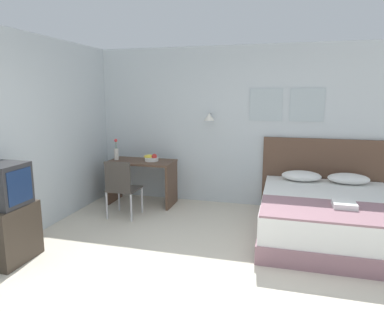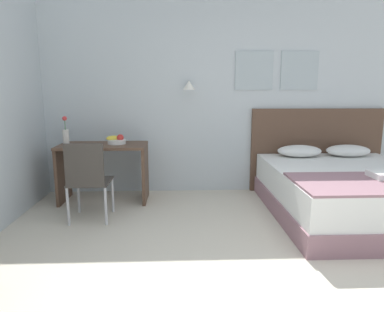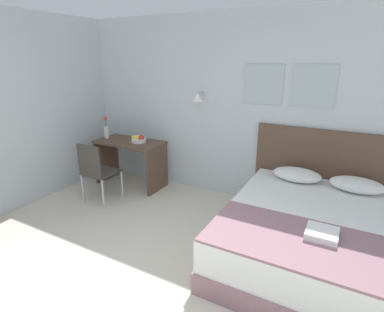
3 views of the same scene
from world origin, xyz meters
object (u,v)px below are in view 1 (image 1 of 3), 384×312
(headboard, at_px, (323,175))
(television, at_px, (4,185))
(throw_blanket, at_px, (337,211))
(folded_towel_near_foot, at_px, (344,204))
(pillow_right, at_px, (348,179))
(tv_stand, at_px, (9,233))
(bed, at_px, (329,217))
(fruit_bowl, at_px, (152,158))
(flower_vase, at_px, (116,152))
(desk, at_px, (142,174))
(pillow_left, at_px, (301,176))
(desk_chair, at_px, (121,185))

(headboard, height_order, television, headboard)
(throw_blanket, distance_m, folded_towel_near_foot, 0.18)
(pillow_right, distance_m, tv_stand, 4.61)
(folded_towel_near_foot, bearing_deg, bed, 101.40)
(fruit_bowl, height_order, flower_vase, flower_vase)
(headboard, distance_m, tv_stand, 4.49)
(fruit_bowl, xyz_separation_m, television, (-0.80, -2.34, 0.09))
(desk, bearing_deg, tv_stand, -105.23)
(headboard, xyz_separation_m, flower_vase, (-3.40, -0.41, 0.29))
(tv_stand, bearing_deg, fruit_bowl, 71.06)
(pillow_left, distance_m, desk, 2.62)
(folded_towel_near_foot, distance_m, flower_vase, 3.67)
(folded_towel_near_foot, bearing_deg, headboard, 93.46)
(pillow_left, distance_m, flower_vase, 3.08)
(fruit_bowl, bearing_deg, television, -108.87)
(headboard, distance_m, folded_towel_near_foot, 1.52)
(tv_stand, bearing_deg, desk, 74.77)
(flower_vase, bearing_deg, bed, -10.88)
(television, bearing_deg, desk_chair, 68.62)
(headboard, height_order, desk, headboard)
(fruit_bowl, distance_m, television, 2.48)
(fruit_bowl, bearing_deg, headboard, 7.22)
(television, bearing_deg, headboard, 37.01)
(tv_stand, bearing_deg, bed, 24.53)
(bed, bearing_deg, desk, 166.99)
(bed, bearing_deg, fruit_bowl, 165.64)
(pillow_right, bearing_deg, pillow_left, 180.00)
(throw_blanket, xyz_separation_m, television, (-3.57, -1.03, 0.33))
(headboard, distance_m, desk, 2.97)
(desk, bearing_deg, pillow_left, 2.45)
(desk, height_order, flower_vase, flower_vase)
(pillow_right, bearing_deg, flower_vase, -177.87)
(folded_towel_near_foot, bearing_deg, tv_stand, -162.20)
(fruit_bowl, xyz_separation_m, flower_vase, (-0.63, -0.06, 0.08))
(pillow_right, relative_size, flower_vase, 1.63)
(pillow_left, relative_size, throw_blanket, 0.35)
(pillow_right, distance_m, flower_vase, 3.75)
(desk_chair, xyz_separation_m, television, (-0.61, -1.56, 0.37))
(tv_stand, bearing_deg, throw_blanket, 16.12)
(desk_chair, distance_m, television, 1.72)
(bed, distance_m, fruit_bowl, 2.91)
(pillow_right, height_order, fruit_bowl, fruit_bowl)
(bed, height_order, flower_vase, flower_vase)
(folded_towel_near_foot, bearing_deg, throw_blanket, -122.41)
(folded_towel_near_foot, bearing_deg, pillow_left, 108.92)
(headboard, height_order, pillow_left, headboard)
(pillow_left, relative_size, flower_vase, 1.63)
(flower_vase, xyz_separation_m, television, (-0.17, -2.29, 0.01))
(throw_blanket, height_order, folded_towel_near_foot, folded_towel_near_foot)
(throw_blanket, xyz_separation_m, desk, (-2.95, 1.28, -0.04))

